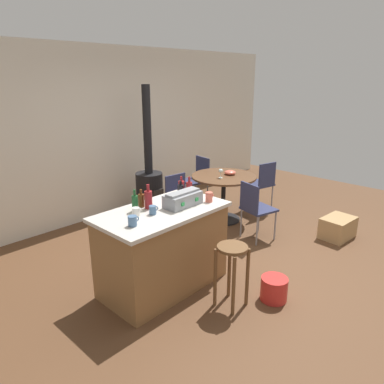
{
  "coord_description": "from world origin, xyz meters",
  "views": [
    {
      "loc": [
        -3.42,
        -2.5,
        2.24
      ],
      "look_at": [
        -0.16,
        0.58,
        0.79
      ],
      "focal_mm": 33.78,
      "sensor_mm": 36.0,
      "label": 1
    }
  ],
  "objects": [
    {
      "name": "wooden_stool",
      "position": [
        -0.84,
        -0.61,
        0.47
      ],
      "size": [
        0.3,
        0.3,
        0.66
      ],
      "color": "brown",
      "rests_on": "ground_plane"
    },
    {
      "name": "wood_stove",
      "position": [
        0.22,
        1.89,
        0.52
      ],
      "size": [
        0.44,
        0.45,
        2.12
      ],
      "color": "black",
      "rests_on": "ground_plane"
    },
    {
      "name": "bottle_5",
      "position": [
        -0.55,
        0.25,
        1.0
      ],
      "size": [
        0.07,
        0.07,
        0.23
      ],
      "color": "maroon",
      "rests_on": "kitchen_island"
    },
    {
      "name": "bottle_0",
      "position": [
        -1.29,
        0.32,
        1.0
      ],
      "size": [
        0.07,
        0.07,
        0.23
      ],
      "color": "#194C23",
      "rests_on": "kitchen_island"
    },
    {
      "name": "folding_chair_right",
      "position": [
        0.1,
        1.05,
        0.51
      ],
      "size": [
        0.44,
        0.44,
        0.86
      ],
      "color": "navy",
      "rests_on": "ground_plane"
    },
    {
      "name": "plastic_bucket",
      "position": [
        -0.46,
        -0.88,
        0.13
      ],
      "size": [
        0.28,
        0.28,
        0.25
      ],
      "primitive_type": "cylinder",
      "color": "red",
      "rests_on": "ground_plane"
    },
    {
      "name": "cup_1",
      "position": [
        -1.54,
        0.03,
        0.96
      ],
      "size": [
        0.12,
        0.08,
        0.1
      ],
      "color": "#4C7099",
      "rests_on": "kitchen_island"
    },
    {
      "name": "folding_chair_left",
      "position": [
        1.1,
        1.64,
        0.52
      ],
      "size": [
        0.46,
        0.46,
        0.88
      ],
      "color": "navy",
      "rests_on": "ground_plane"
    },
    {
      "name": "cup_3",
      "position": [
        -0.54,
        -0.04,
        0.96
      ],
      "size": [
        0.12,
        0.08,
        0.11
      ],
      "color": "#DB6651",
      "rests_on": "kitchen_island"
    },
    {
      "name": "back_wall",
      "position": [
        0.0,
        2.54,
        1.35
      ],
      "size": [
        8.0,
        0.1,
        2.7
      ],
      "primitive_type": "cube",
      "color": "silver",
      "rests_on": "ground_plane"
    },
    {
      "name": "cup_0",
      "position": [
        -1.22,
        0.12,
        0.95
      ],
      "size": [
        0.11,
        0.07,
        0.09
      ],
      "color": "#4C7099",
      "rests_on": "kitchen_island"
    },
    {
      "name": "ground_plane",
      "position": [
        0.0,
        0.0,
        0.0
      ],
      "size": [
        8.8,
        8.8,
        0.0
      ],
      "primitive_type": "plane",
      "color": "brown"
    },
    {
      "name": "cardboard_box",
      "position": [
        1.5,
        -0.74,
        0.15
      ],
      "size": [
        0.52,
        0.4,
        0.3
      ],
      "primitive_type": "cube",
      "rotation": [
        0.0,
        0.0,
        -0.08
      ],
      "color": "tan",
      "rests_on": "ground_plane"
    },
    {
      "name": "folding_chair_near",
      "position": [
        0.63,
        0.1,
        0.5
      ],
      "size": [
        0.49,
        0.49,
        0.85
      ],
      "color": "navy",
      "rests_on": "ground_plane"
    },
    {
      "name": "bottle_4",
      "position": [
        -0.53,
        0.41,
        0.98
      ],
      "size": [
        0.07,
        0.07,
        0.2
      ],
      "color": "maroon",
      "rests_on": "kitchen_island"
    },
    {
      "name": "dining_table",
      "position": [
        0.9,
        0.89,
        0.57
      ],
      "size": [
        1.02,
        1.02,
        0.74
      ],
      "color": "black",
      "rests_on": "ground_plane"
    },
    {
      "name": "kitchen_island",
      "position": [
        -1.07,
        0.15,
        0.46
      ],
      "size": [
        1.4,
        0.77,
        0.91
      ],
      "color": "olive",
      "rests_on": "ground_plane"
    },
    {
      "name": "bottle_1",
      "position": [
        -1.16,
        0.38,
        0.98
      ],
      "size": [
        0.07,
        0.07,
        0.19
      ],
      "color": "#603314",
      "rests_on": "kitchen_island"
    },
    {
      "name": "bottle_2",
      "position": [
        -0.61,
        0.33,
        0.98
      ],
      "size": [
        0.07,
        0.07,
        0.18
      ],
      "color": "black",
      "rests_on": "kitchen_island"
    },
    {
      "name": "wine_glass",
      "position": [
        0.76,
        0.84,
        0.85
      ],
      "size": [
        0.07,
        0.07,
        0.14
      ],
      "color": "silver",
      "rests_on": "dining_table"
    },
    {
      "name": "cup_2",
      "position": [
        -1.36,
        0.21,
        0.95
      ],
      "size": [
        0.11,
        0.07,
        0.09
      ],
      "color": "white",
      "rests_on": "kitchen_island"
    },
    {
      "name": "bottle_3",
      "position": [
        -1.14,
        0.28,
        1.01
      ],
      "size": [
        0.08,
        0.08,
        0.26
      ],
      "color": "maroon",
      "rests_on": "kitchen_island"
    },
    {
      "name": "toolbox",
      "position": [
        -0.83,
        0.08,
        0.98
      ],
      "size": [
        0.43,
        0.21,
        0.16
      ],
      "color": "gray",
      "rests_on": "kitchen_island"
    },
    {
      "name": "serving_bowl",
      "position": [
        1.02,
        0.86,
        0.78
      ],
      "size": [
        0.18,
        0.18,
        0.07
      ],
      "primitive_type": "ellipsoid",
      "color": "#DB6651",
      "rests_on": "dining_table"
    },
    {
      "name": "folding_chair_far",
      "position": [
        1.62,
        0.65,
        0.53
      ],
      "size": [
        0.48,
        0.48,
        0.88
      ],
      "color": "navy",
      "rests_on": "ground_plane"
    }
  ]
}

